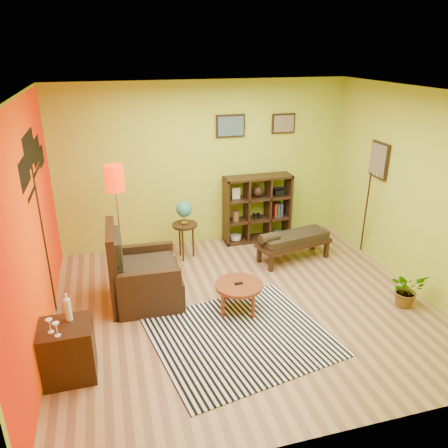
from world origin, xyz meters
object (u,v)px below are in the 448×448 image
object	(u,v)px
armchair	(141,279)
globe_table	(184,216)
side_cabinet	(68,350)
cube_shelf	(258,209)
coffee_table	(239,287)
floor_lamp	(116,189)
potted_plant	(406,293)
bench	(292,240)

from	to	relation	value
armchair	globe_table	world-z (taller)	armchair
side_cabinet	cube_shelf	distance (m)	4.22
armchair	side_cabinet	xyz separation A→B (m)	(-0.89, -1.29, -0.02)
coffee_table	globe_table	world-z (taller)	globe_table
side_cabinet	globe_table	world-z (taller)	globe_table
coffee_table	side_cabinet	distance (m)	2.23
floor_lamp	potted_plant	xyz separation A→B (m)	(3.66, -1.64, -1.27)
globe_table	cube_shelf	xyz separation A→B (m)	(1.40, 0.39, -0.15)
floor_lamp	coffee_table	bearing A→B (deg)	-38.17
side_cabinet	bench	size ratio (longest dim) A/B	0.73
side_cabinet	coffee_table	bearing A→B (deg)	19.28
globe_table	armchair	bearing A→B (deg)	-125.69
side_cabinet	cube_shelf	bearing A→B (deg)	42.25
side_cabinet	cube_shelf	size ratio (longest dim) A/B	0.79
potted_plant	armchair	bearing A→B (deg)	162.89
bench	coffee_table	bearing A→B (deg)	-137.78
floor_lamp	cube_shelf	xyz separation A→B (m)	(2.44, 0.96, -0.86)
globe_table	bench	bearing A→B (deg)	-18.23
coffee_table	side_cabinet	world-z (taller)	side_cabinet
floor_lamp	globe_table	distance (m)	1.38
floor_lamp	cube_shelf	world-z (taller)	floor_lamp
cube_shelf	bench	world-z (taller)	cube_shelf
floor_lamp	potted_plant	bearing A→B (deg)	-24.13
globe_table	cube_shelf	world-z (taller)	cube_shelf
globe_table	bench	xyz separation A→B (m)	(1.66, -0.55, -0.39)
coffee_table	cube_shelf	distance (m)	2.33
bench	globe_table	bearing A→B (deg)	161.77
potted_plant	globe_table	bearing A→B (deg)	139.88
coffee_table	potted_plant	world-z (taller)	coffee_table
side_cabinet	armchair	bearing A→B (deg)	55.43
bench	potted_plant	bearing A→B (deg)	-60.06
floor_lamp	cube_shelf	distance (m)	2.76
armchair	side_cabinet	size ratio (longest dim) A/B	1.20
bench	potted_plant	world-z (taller)	bench
cube_shelf	coffee_table	bearing A→B (deg)	-115.67
coffee_table	floor_lamp	distance (m)	2.15
side_cabinet	globe_table	bearing A→B (deg)	54.90
coffee_table	globe_table	distance (m)	1.79
coffee_table	side_cabinet	bearing A→B (deg)	-160.72
side_cabinet	bench	xyz separation A→B (m)	(3.38, 1.89, 0.05)
floor_lamp	bench	bearing A→B (deg)	0.42
armchair	floor_lamp	xyz separation A→B (m)	(-0.22, 0.58, 1.12)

